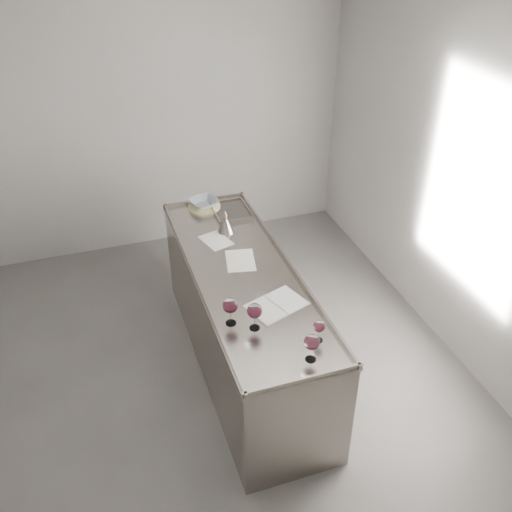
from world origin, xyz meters
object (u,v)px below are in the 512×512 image
object	(u,v)px
wine_glass_right	(312,343)
ceramic_bowl	(204,203)
counter	(244,319)
wine_funnel	(226,225)
wine_glass_middle	(255,311)
wine_glass_left	(230,306)
wine_glass_small	(319,327)
notebook	(277,305)

from	to	relation	value
wine_glass_right	ceramic_bowl	bearing A→B (deg)	93.83
counter	ceramic_bowl	size ratio (longest dim) A/B	9.75
counter	wine_funnel	xyz separation A→B (m)	(0.04, 0.61, 0.53)
wine_glass_middle	wine_glass_left	bearing A→B (deg)	143.98
wine_funnel	wine_glass_small	bearing A→B (deg)	-82.82
notebook	wine_glass_right	bearing A→B (deg)	-107.93
wine_glass_left	wine_funnel	world-z (taller)	same
ceramic_bowl	wine_funnel	bearing A→B (deg)	-81.76
wine_glass_middle	wine_glass_right	bearing A→B (deg)	-59.02
wine_glass_right	ceramic_bowl	distance (m)	2.12
wine_glass_right	notebook	size ratio (longest dim) A/B	0.42
counter	ceramic_bowl	distance (m)	1.20
wine_glass_right	wine_glass_small	distance (m)	0.19
wine_glass_middle	notebook	distance (m)	0.31
notebook	wine_funnel	bearing A→B (deg)	73.87
counter	wine_funnel	bearing A→B (deg)	86.45
wine_glass_small	notebook	xyz separation A→B (m)	(-0.13, 0.42, -0.11)
counter	notebook	distance (m)	0.67
wine_glass_right	wine_funnel	world-z (taller)	wine_funnel
counter	wine_glass_small	size ratio (longest dim) A/B	15.22
wine_glass_middle	notebook	world-z (taller)	wine_glass_middle
wine_glass_small	notebook	world-z (taller)	wine_glass_small
wine_glass_right	notebook	bearing A→B (deg)	91.37
notebook	wine_funnel	distance (m)	1.08
wine_glass_right	wine_funnel	bearing A→B (deg)	92.55
counter	wine_glass_right	xyz separation A→B (m)	(0.11, -1.03, 0.61)
counter	wine_glass_middle	world-z (taller)	wine_glass_middle
wine_glass_right	wine_glass_small	world-z (taller)	wine_glass_right
wine_funnel	notebook	bearing A→B (deg)	-86.83
notebook	counter	bearing A→B (deg)	82.49
wine_glass_small	ceramic_bowl	xyz separation A→B (m)	(-0.26, 1.97, -0.06)
wine_glass_right	ceramic_bowl	world-z (taller)	wine_glass_right
wine_glass_small	notebook	distance (m)	0.45
wine_glass_left	ceramic_bowl	bearing A→B (deg)	81.94
wine_glass_left	notebook	xyz separation A→B (m)	(0.36, 0.08, -0.14)
counter	wine_glass_small	xyz separation A→B (m)	(0.23, -0.89, 0.58)
wine_glass_left	wine_funnel	size ratio (longest dim) A/B	1.00
counter	wine_glass_middle	xyz separation A→B (m)	(-0.12, -0.64, 0.61)
wine_glass_small	wine_glass_middle	bearing A→B (deg)	145.02
wine_glass_left	ceramic_bowl	xyz separation A→B (m)	(0.23, 1.62, -0.10)
wine_glass_middle	ceramic_bowl	xyz separation A→B (m)	(0.09, 1.72, -0.09)
counter	wine_funnel	size ratio (longest dim) A/B	11.72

